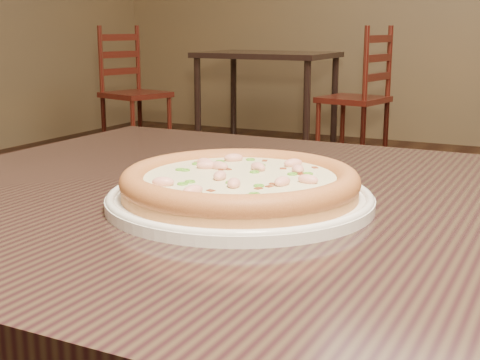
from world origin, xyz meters
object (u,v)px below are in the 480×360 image
at_px(bg_table_left, 267,65).
at_px(chair_b, 360,99).
at_px(pizza, 240,182).
at_px(plate, 240,198).
at_px(chair_a, 131,93).
at_px(hero_table, 352,290).

xyz_separation_m(bg_table_left, chair_b, (0.78, -0.09, -0.22)).
bearing_deg(pizza, chair_b, 104.97).
xyz_separation_m(plate, bg_table_left, (-1.84, 4.09, -0.10)).
distance_m(chair_a, chair_b, 1.76).
bearing_deg(hero_table, plate, -157.38).
relative_size(chair_a, chair_b, 1.00).
relative_size(plate, chair_b, 0.32).
bearing_deg(chair_b, plate, -75.03).
height_order(hero_table, plate, plate).
bearing_deg(chair_b, hero_table, -73.24).
relative_size(hero_table, bg_table_left, 1.20).
distance_m(pizza, bg_table_left, 4.49).
distance_m(pizza, chair_b, 4.15).
height_order(plate, chair_a, chair_a).
bearing_deg(hero_table, pizza, -157.40).
height_order(plate, bg_table_left, plate).
height_order(hero_table, pizza, pizza).
bearing_deg(plate, chair_b, 104.97).
xyz_separation_m(hero_table, pizza, (-0.12, -0.05, 0.13)).
relative_size(pizza, chair_a, 0.28).
relative_size(plate, pizza, 1.12).
bearing_deg(plate, bg_table_left, 114.30).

